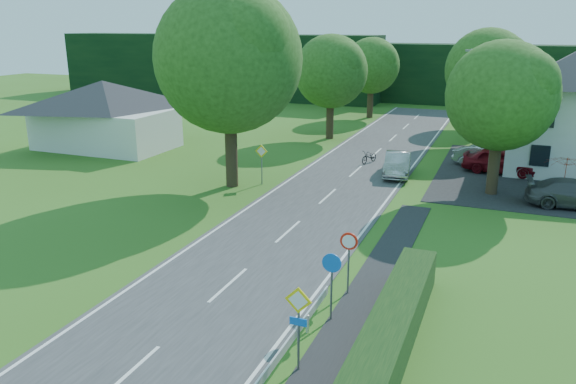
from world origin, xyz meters
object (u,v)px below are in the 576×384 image
at_px(motorcycle, 369,157).
at_px(streetlight, 492,111).
at_px(parked_car_silver_a, 487,157).
at_px(parked_car_red, 500,161).
at_px(parked_car_grey, 576,194).
at_px(moving_car, 397,164).
at_px(parasol, 565,175).

bearing_deg(motorcycle, streetlight, 1.20).
bearing_deg(parked_car_silver_a, motorcycle, 121.62).
distance_m(streetlight, parked_car_silver_a, 5.63).
height_order(parked_car_red, parked_car_grey, parked_car_red).
height_order(moving_car, parked_car_grey, same).
distance_m(moving_car, parasol, 9.62).
bearing_deg(streetlight, motorcycle, 161.89).
height_order(moving_car, parked_car_silver_a, moving_car).
height_order(moving_car, parasol, parasol).
distance_m(parked_car_red, parasol, 4.99).
bearing_deg(parked_car_grey, moving_car, 69.03).
bearing_deg(parked_car_red, parasol, -128.45).
height_order(streetlight, motorcycle, streetlight).
relative_size(motorcycle, parked_car_silver_a, 0.39).
bearing_deg(moving_car, motorcycle, 126.20).
relative_size(streetlight, parked_car_grey, 1.60).
bearing_deg(parked_car_grey, parked_car_silver_a, 29.66).
bearing_deg(moving_car, parasol, -11.22).
xyz_separation_m(parked_car_red, parked_car_silver_a, (-0.86, 1.23, -0.07)).
bearing_deg(streetlight, parked_car_silver_a, 92.12).
xyz_separation_m(parked_car_red, parasol, (3.54, -3.50, 0.28)).
bearing_deg(parked_car_grey, streetlight, 53.05).
height_order(streetlight, parked_car_red, streetlight).
relative_size(moving_car, motorcycle, 2.58).
bearing_deg(parked_car_silver_a, parasol, -117.94).
relative_size(moving_car, parked_car_grey, 0.88).
bearing_deg(motorcycle, parked_car_silver_a, 31.74).
distance_m(parked_car_silver_a, parasol, 6.47).
relative_size(motorcycle, parked_car_grey, 0.34).
bearing_deg(parked_car_red, streetlight, 173.11).
xyz_separation_m(streetlight, parked_car_red, (0.70, 3.00, -3.63)).
distance_m(motorcycle, parked_car_grey, 13.66).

